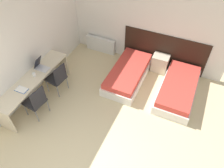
{
  "coord_description": "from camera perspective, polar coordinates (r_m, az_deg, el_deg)",
  "views": [
    {
      "loc": [
        1.6,
        -1.23,
        4.48
      ],
      "look_at": [
        0.0,
        2.28,
        0.55
      ],
      "focal_mm": 35.0,
      "sensor_mm": 36.0,
      "label": 1
    }
  ],
  "objects": [
    {
      "name": "desk",
      "position": [
        5.86,
        -19.7,
        0.56
      ],
      "size": [
        0.52,
        2.3,
        0.73
      ],
      "color": "beige",
      "rests_on": "ground_plane"
    },
    {
      "name": "wall_back",
      "position": [
        6.44,
        7.27,
        16.11
      ],
      "size": [
        5.16,
        0.05,
        2.7
      ],
      "color": "silver",
      "rests_on": "ground_plane"
    },
    {
      "name": "nightstand",
      "position": [
        6.7,
        12.43,
        5.32
      ],
      "size": [
        0.47,
        0.36,
        0.53
      ],
      "color": "beige",
      "rests_on": "ground_plane"
    },
    {
      "name": "radiator",
      "position": [
        7.32,
        -2.96,
        10.23
      ],
      "size": [
        0.99,
        0.12,
        0.51
      ],
      "color": "silver",
      "rests_on": "ground_plane"
    },
    {
      "name": "chair_near_laptop",
      "position": [
        5.9,
        -14.08,
        1.72
      ],
      "size": [
        0.5,
        0.5,
        0.93
      ],
      "rotation": [
        0.0,
        0.0,
        -0.13
      ],
      "color": "#232328",
      "rests_on": "ground_plane"
    },
    {
      "name": "wall_left",
      "position": [
        5.87,
        -20.28,
        10.3
      ],
      "size": [
        0.05,
        5.14,
        2.7
      ],
      "color": "silver",
      "rests_on": "ground_plane"
    },
    {
      "name": "laptop",
      "position": [
        5.92,
        -18.12,
        4.44
      ],
      "size": [
        0.36,
        0.22,
        0.34
      ],
      "rotation": [
        0.0,
        0.0,
        0.0
      ],
      "color": "silver",
      "rests_on": "desk"
    },
    {
      "name": "chair_near_notebook",
      "position": [
        5.48,
        -19.23,
        -4.15
      ],
      "size": [
        0.5,
        0.5,
        0.93
      ],
      "rotation": [
        0.0,
        0.0,
        -0.13
      ],
      "color": "#232328",
      "rests_on": "ground_plane"
    },
    {
      "name": "bed_near_window",
      "position": [
        6.31,
        4.2,
        2.67
      ],
      "size": [
        0.91,
        1.88,
        0.42
      ],
      "color": "silver",
      "rests_on": "ground_plane"
    },
    {
      "name": "mug",
      "position": [
        5.77,
        -19.68,
        2.32
      ],
      "size": [
        0.08,
        0.08,
        0.09
      ],
      "color": "white",
      "rests_on": "desk"
    },
    {
      "name": "open_notebook",
      "position": [
        5.55,
        -22.55,
        -1.35
      ],
      "size": [
        0.29,
        0.19,
        0.02
      ],
      "rotation": [
        0.0,
        0.0,
        0.02
      ],
      "color": "#1E4793",
      "rests_on": "desk"
    },
    {
      "name": "bed_near_door",
      "position": [
        6.13,
        16.87,
        -1.26
      ],
      "size": [
        0.91,
        1.88,
        0.42
      ],
      "color": "silver",
      "rests_on": "ground_plane"
    },
    {
      "name": "headboard_panel",
      "position": [
        6.69,
        13.31,
        8.26
      ],
      "size": [
        2.46,
        0.03,
        1.11
      ],
      "color": "black",
      "rests_on": "ground_plane"
    }
  ]
}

